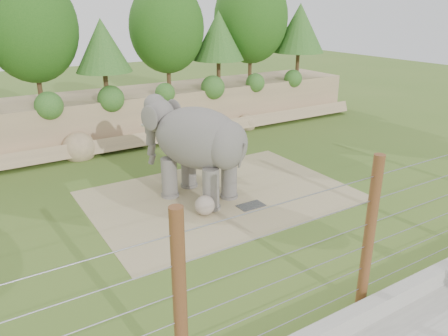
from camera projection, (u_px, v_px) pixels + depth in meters
ground at (256, 230)px, 14.61m from camera, size 90.00×90.00×0.00m
back_embankment at (128, 66)px, 23.55m from camera, size 30.00×5.52×8.77m
dirt_patch at (221, 196)px, 17.23m from camera, size 10.00×7.00×0.02m
drain_grate at (251, 206)px, 16.33m from camera, size 1.00×0.60×0.03m
elephant at (199, 152)px, 16.48m from camera, size 3.69×5.02×3.74m
stone_ball at (205, 205)px, 15.55m from camera, size 0.72×0.72×0.72m
retaining_wall at (377, 307)px, 10.55m from camera, size 26.00×0.35×0.50m
barrier_fence at (369, 234)px, 10.33m from camera, size 20.26×0.26×4.00m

